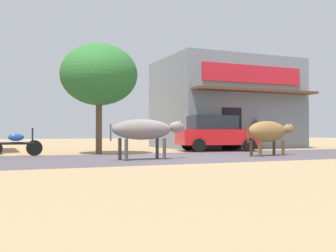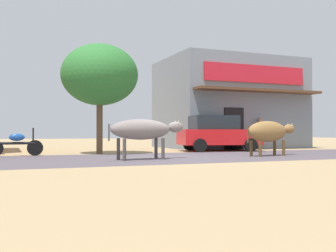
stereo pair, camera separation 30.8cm
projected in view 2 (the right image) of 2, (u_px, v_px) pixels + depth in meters
The scene contains 9 objects.
ground at pixel (166, 158), 14.01m from camera, with size 80.00×80.00×0.00m, color tan.
asphalt_road at pixel (166, 157), 14.01m from camera, with size 72.00×5.71×0.00m, color #514951.
storefront_right_club at pixel (228, 104), 23.10m from camera, with size 7.38×6.31×4.94m.
roadside_tree at pixel (100, 75), 16.36m from camera, with size 3.11×3.11×4.46m.
parked_hatchback_car at pixel (217, 133), 18.68m from camera, with size 3.90×2.31×1.64m.
parked_motorcycle at pixel (16, 143), 14.85m from camera, with size 1.97×0.26×1.04m.
cow_near_brown at pixel (143, 130), 12.98m from camera, with size 2.68×0.96×1.30m.
cow_far_dark at pixel (269, 132), 14.95m from camera, with size 2.55×1.06×1.29m.
pedestrian_by_shop at pixel (260, 131), 20.49m from camera, with size 0.41×0.61×1.58m.
Camera 2 is at (-5.18, -13.03, 0.90)m, focal length 43.11 mm.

